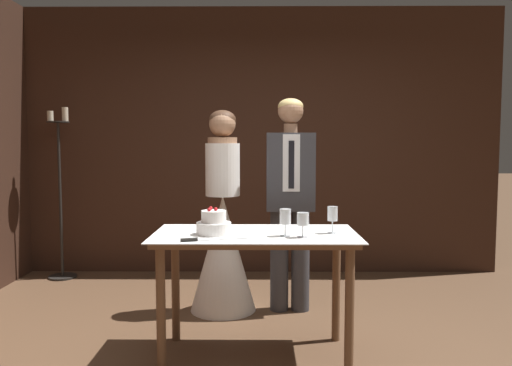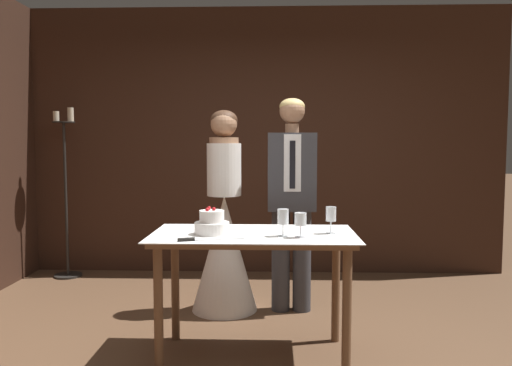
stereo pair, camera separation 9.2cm
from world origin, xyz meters
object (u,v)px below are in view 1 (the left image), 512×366
tiered_cake (214,224)px  candle_stand (61,201)px  wine_glass_near (333,215)px  wine_glass_middle (303,220)px  cake_knife (201,240)px  wine_glass_far (285,217)px  cake_table (255,250)px  bride (223,237)px  groom (290,194)px

tiered_cake → candle_stand: candle_stand is taller
wine_glass_near → wine_glass_middle: (-0.20, -0.14, -0.02)m
cake_knife → wine_glass_far: (0.50, 0.16, 0.11)m
tiered_cake → wine_glass_middle: (0.55, -0.10, 0.04)m
tiered_cake → cake_knife: 0.23m
cake_table → wine_glass_near: wine_glass_near is taller
tiered_cake → bride: size_ratio=0.13×
cake_knife → wine_glass_far: bearing=0.4°
groom → candle_stand: 2.48m
cake_table → wine_glass_middle: bearing=-25.6°
wine_glass_middle → candle_stand: candle_stand is taller
cake_table → wine_glass_far: 0.31m
wine_glass_near → wine_glass_far: wine_glass_near is taller
wine_glass_middle → candle_stand: bearing=138.7°
tiered_cake → bride: (-0.01, 0.93, -0.26)m
wine_glass_middle → bride: 1.22m
cake_table → wine_glass_near: 0.54m
cake_table → candle_stand: size_ratio=0.75×
tiered_cake → wine_glass_far: bearing=-7.5°
wine_glass_far → candle_stand: 2.95m
wine_glass_middle → wine_glass_far: wine_glass_far is taller
cake_knife → groom: bearing=45.8°
tiered_cake → groom: bearing=60.0°
cake_table → groom: 0.98m
cake_table → groom: (0.28, 0.89, 0.27)m
wine_glass_middle → wine_glass_far: (-0.11, 0.04, 0.01)m
groom → tiered_cake: bearing=-120.0°
cake_table → bride: bride is taller
cake_knife → tiered_cake: bearing=58.8°
wine_glass_near → wine_glass_middle: 0.25m
wine_glass_near → candle_stand: bearing=143.1°
cake_table → wine_glass_middle: size_ratio=8.53×
wine_glass_far → groom: groom is taller
candle_stand → groom: bearing=-23.2°
bride → groom: groom is taller
wine_glass_middle → groom: groom is taller
wine_glass_far → bride: bride is taller
wine_glass_middle → groom: bearing=90.8°
wine_glass_far → cake_table: bearing=152.0°
wine_glass_middle → candle_stand: (-2.29, 2.01, -0.11)m
tiered_cake → candle_stand: 2.58m
tiered_cake → wine_glass_middle: size_ratio=1.45×
cake_table → wine_glass_near: bearing=0.4°
wine_glass_near → wine_glass_middle: bearing=-144.7°
cake_table → wine_glass_middle: wine_glass_middle is taller
cake_knife → groom: size_ratio=0.22×
wine_glass_middle → wine_glass_near: bearing=35.3°
candle_stand → wine_glass_near: bearing=-36.9°
wine_glass_near → bride: 1.22m
wine_glass_middle → groom: (-0.01, 1.03, 0.06)m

